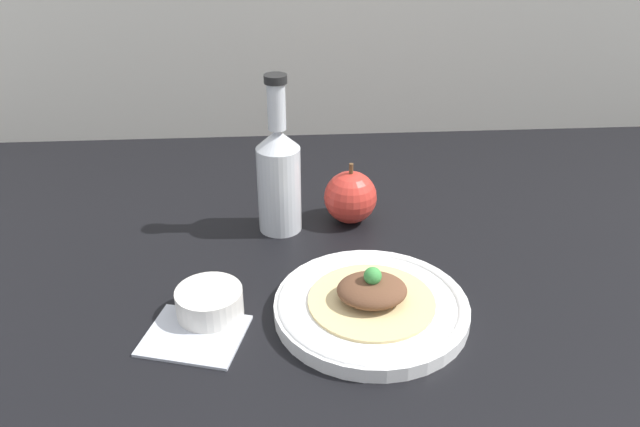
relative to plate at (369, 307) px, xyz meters
The scene contains 7 objects.
ground_plane 12.53cm from the plate, 88.79° to the left, with size 180.00×110.00×4.00cm, color black.
plate is the anchor object (origin of this frame).
plated_food 2.15cm from the plate, 107.35° to the right, with size 16.60×16.60×5.29cm.
cider_bottle 27.37cm from the plate, 115.71° to the left, with size 6.87×6.87×25.48cm.
apple 25.42cm from the plate, 90.25° to the left, with size 8.68×8.68×10.34cm.
napkin 22.61cm from the plate, behind, with size 14.35×13.04×0.80cm.
dipping_bowl 20.80cm from the plate, behind, with size 8.73×8.73×3.92cm.
Camera 1 is at (-11.10, -76.92, 51.17)cm, focal length 35.00 mm.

